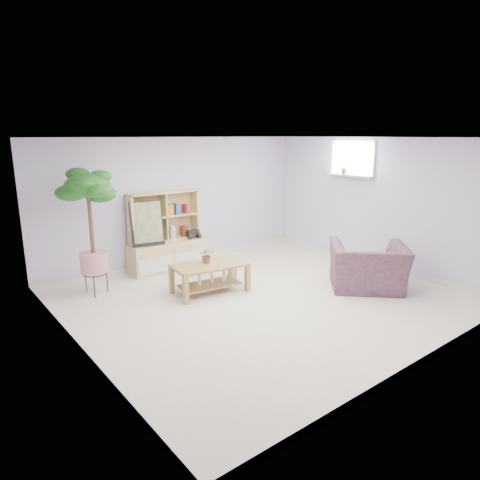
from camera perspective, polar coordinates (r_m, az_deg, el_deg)
floor at (r=6.58m, az=3.25°, el=-7.92°), size 5.50×5.00×0.01m
ceiling at (r=6.11m, az=3.57°, el=13.46°), size 5.50×5.00×0.01m
walls at (r=6.24m, az=3.40°, el=2.37°), size 5.51×5.01×2.40m
baseboard at (r=6.56m, az=3.26°, el=-7.52°), size 5.50×5.00×0.10m
window at (r=8.54m, az=14.81°, el=10.46°), size 0.10×0.98×0.68m
window_sill at (r=8.52m, az=14.43°, el=8.32°), size 0.14×1.00×0.04m
storage_unit at (r=7.91m, az=-9.74°, el=1.11°), size 1.44×0.49×1.44m
poster at (r=7.63m, az=-12.30°, el=2.18°), size 0.59×0.24×0.79m
toy_truck at (r=8.11m, az=-6.28°, el=0.85°), size 0.35×0.27×0.17m
coffee_table at (r=6.81m, az=-4.05°, el=-5.08°), size 1.21×0.76×0.47m
table_plant at (r=6.77m, az=-4.44°, el=-2.01°), size 0.29×0.28×0.25m
floor_tree at (r=6.88m, az=-19.18°, el=0.89°), size 0.77×0.77×1.97m
armchair at (r=7.16m, az=16.70°, el=-3.06°), size 1.53×1.53×0.86m
sill_plant at (r=8.59m, az=13.80°, el=9.39°), size 0.16×0.13×0.26m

